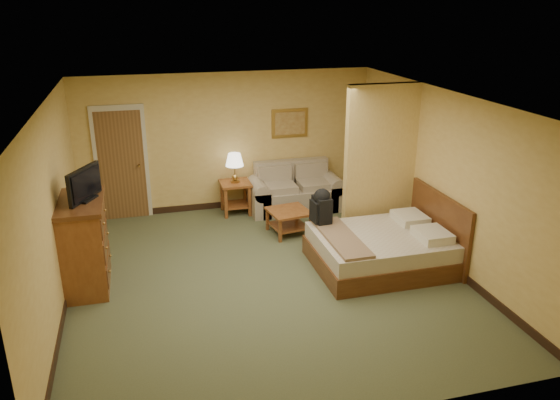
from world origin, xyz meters
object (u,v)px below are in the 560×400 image
object	(u,v)px
bed	(384,248)
loveseat	(295,194)
coffee_table	(289,217)
dresser	(84,244)

from	to	relation	value
bed	loveseat	bearing A→B (deg)	102.93
coffee_table	dresser	world-z (taller)	dresser
dresser	bed	size ratio (longest dim) A/B	0.65
loveseat	coffee_table	size ratio (longest dim) A/B	2.38
loveseat	bed	distance (m)	2.74
dresser	bed	xyz separation A→B (m)	(4.30, -0.52, -0.35)
dresser	bed	bearing A→B (deg)	-6.96
coffee_table	bed	xyz separation A→B (m)	(1.06, -1.56, -0.01)
loveseat	dresser	bearing A→B (deg)	-149.72
bed	dresser	bearing A→B (deg)	173.04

